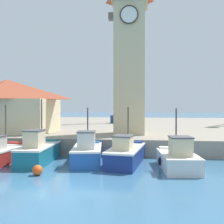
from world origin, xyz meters
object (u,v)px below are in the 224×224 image
Objects in this scene: fishing_boat_far_left at (0,153)px; fishing_boat_left_outer at (38,151)px; fishing_boat_center at (178,158)px; fishing_boat_mid_left at (126,154)px; fishing_boat_left_inner at (87,153)px; mooring_buoy at (37,170)px; warehouse_left at (7,105)px; port_crane_far at (118,76)px; clock_tower at (130,47)px.

fishing_boat_left_outer is (2.63, 0.41, 0.13)m from fishing_boat_far_left.
fishing_boat_mid_left is at bearing 162.98° from fishing_boat_center.
fishing_boat_left_outer reaches higher than fishing_boat_left_inner.
fishing_boat_center is at bearing -8.26° from fishing_boat_left_inner.
fishing_boat_far_left reaches higher than mooring_buoy.
warehouse_left is at bearing 129.97° from fishing_boat_left_outer.
fishing_boat_mid_left is 15.18m from warehouse_left.
fishing_boat_center is at bearing -1.55° from fishing_boat_far_left.
warehouse_left is at bearing 115.55° from fishing_boat_far_left.
fishing_boat_left_inner is 13.09m from warehouse_left.
fishing_boat_center is 8.62m from mooring_buoy.
warehouse_left reaches higher than fishing_boat_mid_left.
port_crane_far is at bearing 90.09° from fishing_boat_left_inner.
port_crane_far is (6.06, 23.38, 8.05)m from fishing_boat_far_left.
fishing_boat_left_outer is 1.09× the size of fishing_boat_left_inner.
fishing_boat_left_outer is 9.55m from fishing_boat_center.
clock_tower is at bearing 113.13° from fishing_boat_center.
fishing_boat_left_inner is (3.47, 0.14, -0.03)m from fishing_boat_left_outer.
mooring_buoy is (-4.78, -10.60, -9.32)m from clock_tower.
fishing_boat_left_outer is at bearing 111.63° from mooring_buoy.
fishing_boat_center is 0.26× the size of clock_tower.
fishing_boat_far_left is at bearing -171.24° from fishing_boat_left_outer.
fishing_boat_mid_left is at bearing -30.68° from warehouse_left.
fishing_boat_left_inner is at bearing -176.76° from fishing_boat_mid_left.
fishing_boat_center is 0.23× the size of port_crane_far.
fishing_boat_left_inner is at bearing 56.43° from mooring_buoy.
fishing_boat_center is (9.52, -0.74, -0.11)m from fishing_boat_left_outer.
fishing_boat_left_inner is (6.10, 0.55, 0.10)m from fishing_boat_far_left.
fishing_boat_left_inner is 0.47× the size of warehouse_left.
fishing_boat_mid_left reaches higher than fishing_boat_center.
fishing_boat_far_left is 1.13× the size of fishing_boat_center.
warehouse_left is at bearing -123.50° from port_crane_far.
port_crane_far is (-2.72, 22.68, 8.01)m from fishing_boat_mid_left.
clock_tower reaches higher than fishing_boat_left_outer.
fishing_boat_mid_left is 0.31× the size of clock_tower.
fishing_boat_center is 12.57m from clock_tower.
fishing_boat_left_inner is 0.85× the size of fishing_boat_mid_left.
port_crane_far is (-6.09, 23.71, 8.03)m from fishing_boat_center.
fishing_boat_far_left is 0.27× the size of port_crane_far.
fishing_boat_center reaches higher than mooring_buoy.
fishing_boat_center is 7.28× the size of mooring_buoy.
fishing_boat_left_outer is at bearing 175.58° from fishing_boat_center.
port_crane_far is 31.05× the size of mooring_buoy.
fishing_boat_center is (3.37, -1.03, -0.03)m from fishing_boat_mid_left.
clock_tower is at bearing 70.51° from fishing_boat_left_inner.
mooring_buoy is (7.84, -11.03, -3.82)m from warehouse_left.
warehouse_left is at bearing 178.05° from clock_tower.
fishing_boat_left_outer is 1.13× the size of fishing_boat_center.
fishing_boat_left_outer is 0.26× the size of port_crane_far.
warehouse_left is 16.16× the size of mooring_buoy.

